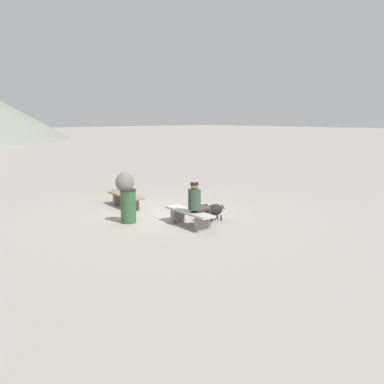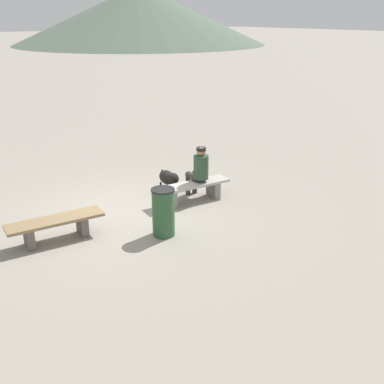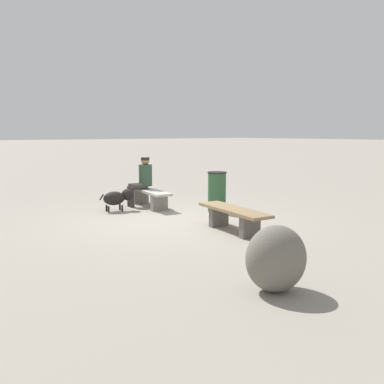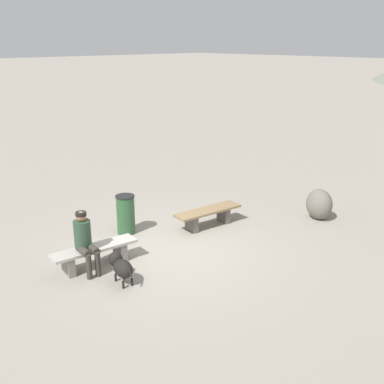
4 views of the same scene
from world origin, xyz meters
name	(u,v)px [view 2 (image 2 of 4)]	position (x,y,z in m)	size (l,w,h in m)	color
ground	(123,213)	(0.00, 0.00, -0.03)	(210.00, 210.00, 0.06)	gray
bench_left	(56,225)	(-1.62, -0.36, 0.31)	(1.80, 0.69, 0.44)	#605B56
bench_right	(192,189)	(1.53, -0.46, 0.29)	(1.79, 0.65, 0.43)	gray
seated_person	(199,169)	(1.76, -0.41, 0.70)	(0.38, 0.64, 1.23)	#2D4733
dog	(169,178)	(1.52, 0.41, 0.32)	(0.41, 0.81, 0.51)	black
trash_bin	(163,212)	(0.07, -1.41, 0.47)	(0.45, 0.45, 0.93)	#2D5633
distant_peak_1	(140,15)	(31.71, 48.15, 3.73)	(34.12, 34.12, 7.45)	#566656
distant_peak_2	(144,13)	(43.36, 64.64, 4.01)	(33.44, 33.44, 8.02)	slate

